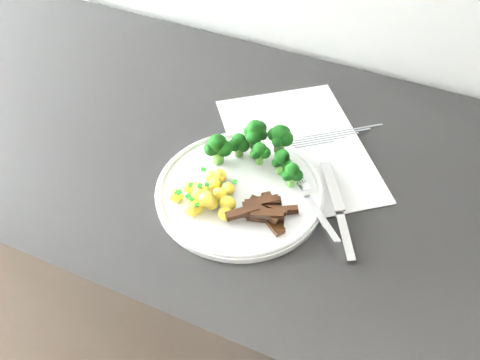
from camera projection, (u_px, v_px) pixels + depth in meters
counter at (300, 328)px, 1.16m from camera, size 2.42×0.60×0.91m
recipe_paper at (298, 148)px, 0.88m from camera, size 0.35×0.36×0.00m
plate at (240, 190)px, 0.81m from camera, size 0.25×0.25×0.01m
broccoli at (256, 145)px, 0.83m from camera, size 0.16×0.09×0.06m
potatoes at (207, 195)px, 0.78m from camera, size 0.10×0.10×0.04m
beef_strips at (266, 212)px, 0.77m from camera, size 0.09×0.08×0.03m
fork at (315, 206)px, 0.78m from camera, size 0.11×0.11×0.01m
knife at (341, 221)px, 0.77m from camera, size 0.10×0.17×0.02m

